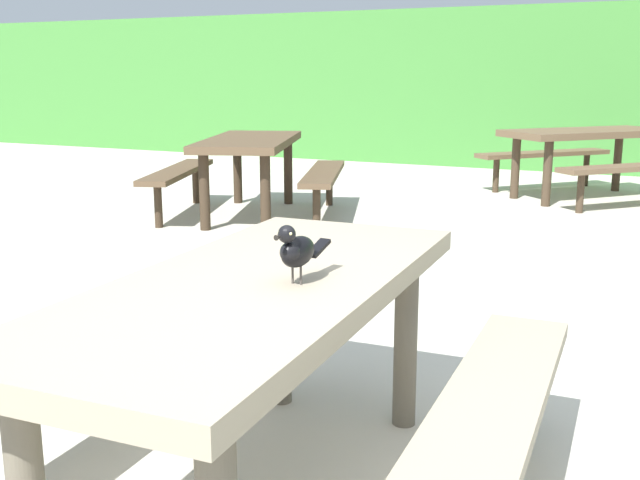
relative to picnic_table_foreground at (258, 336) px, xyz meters
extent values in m
cube|color=#428438|center=(0.35, 10.01, 0.56)|extent=(28.00, 2.39, 2.23)
cube|color=gray|center=(0.00, 0.00, 0.15)|extent=(0.83, 1.83, 0.07)
cylinder|color=#635B4C|center=(-0.30, 0.69, -0.22)|extent=(0.09, 0.09, 0.67)
cylinder|color=#635B4C|center=(0.24, 0.71, -0.22)|extent=(0.09, 0.09, 0.67)
cube|color=gray|center=(-0.70, -0.03, -0.14)|extent=(0.35, 1.72, 0.05)
cylinder|color=#635B4C|center=(-0.73, 0.61, -0.36)|extent=(0.07, 0.07, 0.39)
cube|color=gray|center=(0.70, 0.03, -0.14)|extent=(0.35, 1.72, 0.05)
cylinder|color=#635B4C|center=(0.67, 0.67, -0.36)|extent=(0.07, 0.07, 0.39)
ellipsoid|color=black|center=(0.14, 0.00, 0.28)|extent=(0.08, 0.15, 0.09)
ellipsoid|color=black|center=(0.14, -0.04, 0.29)|extent=(0.06, 0.07, 0.06)
sphere|color=black|center=(0.14, -0.06, 0.34)|extent=(0.05, 0.05, 0.05)
sphere|color=#EAE08C|center=(0.16, -0.07, 0.35)|extent=(0.01, 0.01, 0.01)
sphere|color=#EAE08C|center=(0.12, -0.07, 0.35)|extent=(0.01, 0.01, 0.01)
cone|color=black|center=(0.13, -0.10, 0.34)|extent=(0.02, 0.03, 0.02)
cube|color=black|center=(0.15, 0.12, 0.27)|extent=(0.04, 0.10, 0.04)
cylinder|color=#47423D|center=(0.15, -0.01, 0.21)|extent=(0.01, 0.01, 0.05)
cylinder|color=#47423D|center=(0.13, -0.01, 0.21)|extent=(0.01, 0.01, 0.05)
cube|color=brown|center=(-2.54, 4.26, 0.15)|extent=(1.32, 1.95, 0.07)
cylinder|color=#382B1D|center=(-2.55, 3.51, -0.22)|extent=(0.09, 0.09, 0.67)
cylinder|color=#382B1D|center=(-2.05, 3.68, -0.22)|extent=(0.09, 0.09, 0.67)
cylinder|color=#382B1D|center=(-3.02, 4.83, -0.22)|extent=(0.09, 0.09, 0.67)
cylinder|color=#382B1D|center=(-2.52, 5.01, -0.22)|extent=(0.09, 0.09, 0.67)
cube|color=brown|center=(-3.19, 4.02, -0.14)|extent=(0.84, 1.70, 0.05)
cylinder|color=#382B1D|center=(-2.98, 3.42, -0.36)|extent=(0.07, 0.07, 0.39)
cylinder|color=#382B1D|center=(-3.41, 4.62, -0.36)|extent=(0.07, 0.07, 0.39)
cube|color=brown|center=(-1.88, 4.49, -0.14)|extent=(0.84, 1.70, 0.05)
cylinder|color=#382B1D|center=(-1.66, 3.89, -0.36)|extent=(0.07, 0.07, 0.39)
cylinder|color=#382B1D|center=(-2.09, 5.10, -0.36)|extent=(0.07, 0.07, 0.39)
cube|color=brown|center=(0.21, 6.69, 0.15)|extent=(1.78, 1.84, 0.07)
cylinder|color=#423324|center=(0.49, 7.39, -0.22)|extent=(0.09, 0.09, 0.67)
cylinder|color=#423324|center=(-0.07, 6.00, -0.22)|extent=(0.09, 0.09, 0.67)
cylinder|color=#423324|center=(-0.46, 6.36, -0.22)|extent=(0.09, 0.09, 0.67)
cube|color=brown|center=(0.73, 6.22, -0.14)|extent=(1.37, 1.45, 0.05)
cylinder|color=#423324|center=(0.29, 5.75, -0.36)|extent=(0.07, 0.07, 0.39)
cube|color=brown|center=(-0.30, 7.17, -0.14)|extent=(1.37, 1.45, 0.05)
cylinder|color=#423324|center=(0.13, 7.64, -0.36)|extent=(0.07, 0.07, 0.39)
cylinder|color=#423324|center=(-0.74, 6.70, -0.36)|extent=(0.07, 0.07, 0.39)
camera|label=1|loc=(1.11, -1.90, 0.79)|focal=42.52mm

